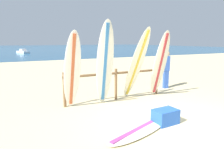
{
  "coord_description": "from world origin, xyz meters",
  "views": [
    {
      "loc": [
        -3.55,
        -3.34,
        2.01
      ],
      "look_at": [
        -0.43,
        2.85,
        0.84
      ],
      "focal_mm": 31.73,
      "sensor_mm": 36.0,
      "label": 1
    }
  ],
  "objects_px": {
    "surfboard_rack": "(116,79)",
    "surfboard_leaning_center_left": "(136,65)",
    "surfboard_leaning_center": "(160,64)",
    "small_boat_offshore": "(23,52)",
    "surfboard_leaning_far_left": "(72,71)",
    "surfboard_lying_on_sand": "(142,128)",
    "surfboard_leaning_left": "(105,64)",
    "beachgoer_standing": "(166,68)",
    "cooler_box": "(165,116)"
  },
  "relations": [
    {
      "from": "surfboard_rack",
      "to": "surfboard_leaning_center_left",
      "type": "bearing_deg",
      "value": -34.93
    },
    {
      "from": "surfboard_leaning_left",
      "to": "small_boat_offshore",
      "type": "height_order",
      "value": "surfboard_leaning_left"
    },
    {
      "from": "surfboard_leaning_center",
      "to": "surfboard_lying_on_sand",
      "type": "height_order",
      "value": "surfboard_leaning_center"
    },
    {
      "from": "surfboard_leaning_center_left",
      "to": "surfboard_leaning_center",
      "type": "height_order",
      "value": "surfboard_leaning_center_left"
    },
    {
      "from": "surfboard_leaning_far_left",
      "to": "small_boat_offshore",
      "type": "distance_m",
      "value": 31.05
    },
    {
      "from": "surfboard_leaning_center_left",
      "to": "beachgoer_standing",
      "type": "distance_m",
      "value": 2.37
    },
    {
      "from": "surfboard_leaning_far_left",
      "to": "small_boat_offshore",
      "type": "relative_size",
      "value": 0.83
    },
    {
      "from": "surfboard_rack",
      "to": "surfboard_leaning_center",
      "type": "distance_m",
      "value": 1.7
    },
    {
      "from": "surfboard_leaning_center",
      "to": "small_boat_offshore",
      "type": "xyz_separation_m",
      "value": [
        -3.06,
        31.01,
        -0.93
      ]
    },
    {
      "from": "surfboard_leaning_left",
      "to": "surfboard_lying_on_sand",
      "type": "distance_m",
      "value": 2.4
    },
    {
      "from": "surfboard_leaning_center_left",
      "to": "cooler_box",
      "type": "bearing_deg",
      "value": -102.3
    },
    {
      "from": "surfboard_rack",
      "to": "surfboard_leaning_far_left",
      "type": "xyz_separation_m",
      "value": [
        -1.63,
        -0.4,
        0.43
      ]
    },
    {
      "from": "surfboard_leaning_center_left",
      "to": "surfboard_leaning_center",
      "type": "xyz_separation_m",
      "value": [
        1.03,
        0.02,
        -0.04
      ]
    },
    {
      "from": "surfboard_rack",
      "to": "surfboard_leaning_center_left",
      "type": "height_order",
      "value": "surfboard_leaning_center_left"
    },
    {
      "from": "surfboard_leaning_center",
      "to": "cooler_box",
      "type": "bearing_deg",
      "value": -126.28
    },
    {
      "from": "surfboard_leaning_center_left",
      "to": "surfboard_leaning_far_left",
      "type": "bearing_deg",
      "value": -179.72
    },
    {
      "from": "beachgoer_standing",
      "to": "cooler_box",
      "type": "relative_size",
      "value": 2.67
    },
    {
      "from": "beachgoer_standing",
      "to": "surfboard_leaning_far_left",
      "type": "bearing_deg",
      "value": -167.81
    },
    {
      "from": "cooler_box",
      "to": "small_boat_offshore",
      "type": "bearing_deg",
      "value": 90.19
    },
    {
      "from": "small_boat_offshore",
      "to": "surfboard_rack",
      "type": "bearing_deg",
      "value": -87.25
    },
    {
      "from": "surfboard_rack",
      "to": "beachgoer_standing",
      "type": "bearing_deg",
      "value": 11.15
    },
    {
      "from": "surfboard_leaning_center_left",
      "to": "beachgoer_standing",
      "type": "height_order",
      "value": "surfboard_leaning_center_left"
    },
    {
      "from": "surfboard_leaning_far_left",
      "to": "beachgoer_standing",
      "type": "relative_size",
      "value": 1.44
    },
    {
      "from": "surfboard_leaning_left",
      "to": "surfboard_lying_on_sand",
      "type": "xyz_separation_m",
      "value": [
        0.02,
        -2.02,
        -1.29
      ]
    },
    {
      "from": "surfboard_rack",
      "to": "cooler_box",
      "type": "distance_m",
      "value": 2.42
    },
    {
      "from": "surfboard_leaning_center_left",
      "to": "small_boat_offshore",
      "type": "relative_size",
      "value": 0.88
    },
    {
      "from": "surfboard_lying_on_sand",
      "to": "cooler_box",
      "type": "xyz_separation_m",
      "value": [
        0.69,
        0.02,
        0.14
      ]
    },
    {
      "from": "surfboard_leaning_left",
      "to": "small_boat_offshore",
      "type": "distance_m",
      "value": 31.02
    },
    {
      "from": "surfboard_lying_on_sand",
      "to": "small_boat_offshore",
      "type": "bearing_deg",
      "value": 91.59
    },
    {
      "from": "surfboard_lying_on_sand",
      "to": "small_boat_offshore",
      "type": "distance_m",
      "value": 33.02
    },
    {
      "from": "surfboard_lying_on_sand",
      "to": "beachgoer_standing",
      "type": "xyz_separation_m",
      "value": [
        3.27,
        2.91,
        0.85
      ]
    },
    {
      "from": "surfboard_leaning_center_left",
      "to": "surfboard_lying_on_sand",
      "type": "height_order",
      "value": "surfboard_leaning_center_left"
    },
    {
      "from": "surfboard_lying_on_sand",
      "to": "surfboard_rack",
      "type": "bearing_deg",
      "value": 76.72
    },
    {
      "from": "surfboard_rack",
      "to": "small_boat_offshore",
      "type": "bearing_deg",
      "value": 92.75
    },
    {
      "from": "surfboard_leaning_far_left",
      "to": "cooler_box",
      "type": "relative_size",
      "value": 3.86
    },
    {
      "from": "cooler_box",
      "to": "beachgoer_standing",
      "type": "bearing_deg",
      "value": 45.66
    },
    {
      "from": "surfboard_leaning_left",
      "to": "surfboard_leaning_center_left",
      "type": "xyz_separation_m",
      "value": [
        1.14,
        -0.04,
        -0.09
      ]
    },
    {
      "from": "surfboard_leaning_left",
      "to": "surfboard_leaning_center_left",
      "type": "distance_m",
      "value": 1.14
    },
    {
      "from": "surfboard_rack",
      "to": "surfboard_leaning_far_left",
      "type": "relative_size",
      "value": 1.58
    },
    {
      "from": "surfboard_lying_on_sand",
      "to": "surfboard_leaning_left",
      "type": "bearing_deg",
      "value": 90.46
    },
    {
      "from": "surfboard_leaning_center",
      "to": "surfboard_lying_on_sand",
      "type": "xyz_separation_m",
      "value": [
        -2.15,
        -2.0,
        -1.16
      ]
    },
    {
      "from": "surfboard_rack",
      "to": "surfboard_leaning_center_left",
      "type": "relative_size",
      "value": 1.49
    },
    {
      "from": "beachgoer_standing",
      "to": "surfboard_leaning_center",
      "type": "bearing_deg",
      "value": -141.09
    },
    {
      "from": "surfboard_leaning_far_left",
      "to": "small_boat_offshore",
      "type": "xyz_separation_m",
      "value": [
        0.15,
        31.04,
        -0.9
      ]
    },
    {
      "from": "surfboard_leaning_center_left",
      "to": "cooler_box",
      "type": "height_order",
      "value": "surfboard_leaning_center_left"
    },
    {
      "from": "surfboard_leaning_far_left",
      "to": "surfboard_lying_on_sand",
      "type": "height_order",
      "value": "surfboard_leaning_far_left"
    },
    {
      "from": "surfboard_rack",
      "to": "cooler_box",
      "type": "xyz_separation_m",
      "value": [
        0.13,
        -2.36,
        -0.54
      ]
    },
    {
      "from": "surfboard_rack",
      "to": "surfboard_leaning_left",
      "type": "relative_size",
      "value": 1.38
    },
    {
      "from": "surfboard_leaning_center",
      "to": "cooler_box",
      "type": "relative_size",
      "value": 3.97
    },
    {
      "from": "surfboard_rack",
      "to": "small_boat_offshore",
      "type": "relative_size",
      "value": 1.31
    }
  ]
}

